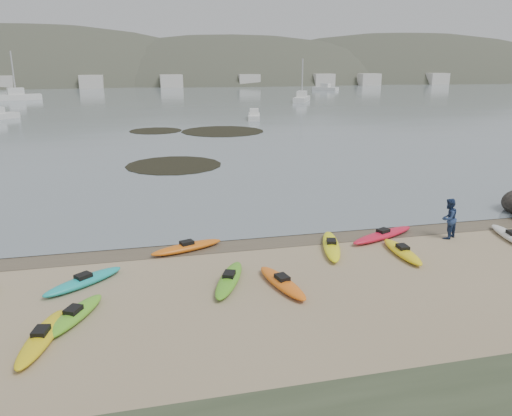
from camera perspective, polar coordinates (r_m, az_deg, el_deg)
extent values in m
plane|color=tan|center=(23.22, 0.00, -3.55)|extent=(600.00, 600.00, 0.00)
plane|color=brown|center=(22.94, 0.17, -3.79)|extent=(60.00, 60.00, 0.00)
plane|color=slate|center=(321.39, -12.78, 14.56)|extent=(1200.00, 1200.00, 0.00)
ellipsoid|color=#65C226|center=(17.18, -20.10, -11.50)|extent=(2.05, 3.04, 0.34)
ellipsoid|color=yellow|center=(22.13, 16.38, -4.81)|extent=(0.77, 3.10, 0.34)
ellipsoid|color=#1BA9AA|center=(19.56, -19.09, -7.91)|extent=(2.98, 2.57, 0.34)
ellipsoid|color=#5AB524|center=(18.66, -3.09, -8.17)|extent=(1.93, 3.38, 0.34)
ellipsoid|color=silver|center=(25.80, 27.23, -2.98)|extent=(1.35, 3.65, 0.34)
ellipsoid|color=yellow|center=(16.31, -23.30, -13.44)|extent=(1.38, 3.40, 0.34)
ellipsoid|color=orange|center=(21.93, -7.89, -4.46)|extent=(3.36, 1.78, 0.34)
ellipsoid|color=red|center=(23.97, 14.29, -3.00)|extent=(3.91, 2.21, 0.34)
ellipsoid|color=#FEFF15|center=(22.13, 8.59, -4.30)|extent=(1.76, 3.81, 0.34)
ellipsoid|color=orange|center=(18.41, 3.00, -8.52)|extent=(1.39, 3.27, 0.34)
imported|color=navy|center=(24.71, 21.14, -1.13)|extent=(1.15, 1.07, 1.90)
cylinder|color=black|center=(40.18, -9.38, 4.83)|extent=(7.54, 7.54, 0.04)
cylinder|color=black|center=(59.63, -3.84, 8.73)|extent=(9.71, 9.71, 0.04)
cylinder|color=black|center=(61.05, -11.39, 8.63)|extent=(6.16, 6.16, 0.04)
cube|color=silver|center=(72.45, -0.22, 10.41)|extent=(2.82, 5.89, 0.80)
cube|color=silver|center=(105.37, 5.25, 12.31)|extent=(5.86, 8.49, 1.17)
cube|color=silver|center=(120.45, -25.71, 11.35)|extent=(10.26, 5.85, 1.39)
cube|color=silver|center=(148.77, 7.94, 13.37)|extent=(6.46, 7.21, 1.06)
ellipsoid|color=#384235|center=(221.44, -23.83, 8.27)|extent=(220.00, 120.00, 80.00)
ellipsoid|color=#384235|center=(216.25, -2.56, 10.18)|extent=(200.00, 110.00, 68.00)
ellipsoid|color=#384235|center=(255.35, 16.39, 10.09)|extent=(230.00, 130.00, 76.00)
cube|color=beige|center=(170.42, -26.48, 12.72)|extent=(7.00, 5.00, 4.00)
cube|color=beige|center=(166.86, -18.24, 13.54)|extent=(7.00, 5.00, 4.00)
cube|color=beige|center=(166.72, -9.76, 14.10)|extent=(7.00, 5.00, 4.00)
cube|color=beige|center=(170.00, -1.41, 14.36)|extent=(7.00, 5.00, 4.00)
cube|color=beige|center=(176.51, 6.48, 14.34)|extent=(7.00, 5.00, 4.00)
cube|color=beige|center=(185.91, 13.69, 14.09)|extent=(7.00, 5.00, 4.00)
cube|color=beige|center=(197.80, 20.09, 13.69)|extent=(7.00, 5.00, 4.00)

